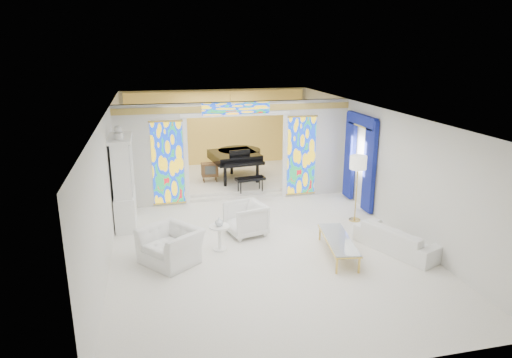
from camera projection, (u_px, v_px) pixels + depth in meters
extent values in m
plane|color=white|center=(250.00, 223.00, 12.23)|extent=(12.00, 12.00, 0.00)
cube|color=white|center=(250.00, 111.00, 11.38)|extent=(7.00, 12.00, 0.02)
cube|color=silver|center=(217.00, 129.00, 17.41)|extent=(7.00, 0.02, 3.00)
cube|color=silver|center=(345.00, 281.00, 6.20)|extent=(7.00, 0.02, 3.00)
cube|color=silver|center=(109.00, 177.00, 11.04)|extent=(0.02, 12.00, 3.00)
cube|color=silver|center=(374.00, 161.00, 12.57)|extent=(0.02, 12.00, 3.00)
cube|color=silver|center=(151.00, 156.00, 13.13)|extent=(2.00, 0.18, 3.00)
cube|color=silver|center=(315.00, 148.00, 14.22)|extent=(2.00, 0.18, 3.00)
cube|color=silver|center=(235.00, 109.00, 13.31)|extent=(3.00, 0.18, 0.40)
cube|color=white|center=(186.00, 162.00, 13.31)|extent=(0.12, 0.06, 2.60)
cube|color=white|center=(285.00, 157.00, 13.96)|extent=(0.12, 0.06, 2.60)
cube|color=white|center=(236.00, 114.00, 13.26)|extent=(3.24, 0.06, 0.12)
cube|color=tan|center=(236.00, 108.00, 13.21)|extent=(7.00, 0.05, 0.18)
cube|color=gold|center=(168.00, 163.00, 13.19)|extent=(0.90, 0.04, 2.40)
cube|color=gold|center=(301.00, 156.00, 14.07)|extent=(0.90, 0.04, 2.40)
cube|color=gold|center=(236.00, 108.00, 13.20)|extent=(2.00, 0.04, 0.34)
cube|color=white|center=(225.00, 178.00, 16.03)|extent=(6.80, 3.80, 0.18)
cube|color=#E2BA4E|center=(217.00, 130.00, 17.30)|extent=(6.70, 0.10, 2.90)
cylinder|color=gold|center=(230.00, 108.00, 15.29)|extent=(0.48, 0.48, 0.30)
cube|color=navy|center=(370.00, 166.00, 12.63)|extent=(0.12, 0.55, 2.60)
cube|color=navy|center=(350.00, 156.00, 13.85)|extent=(0.12, 0.55, 2.60)
cube|color=navy|center=(362.00, 120.00, 12.90)|extent=(0.14, 1.70, 0.30)
cube|color=gold|center=(362.00, 126.00, 12.95)|extent=(0.12, 1.50, 0.06)
cube|color=white|center=(126.00, 209.00, 11.96)|extent=(0.50, 1.40, 0.90)
cube|color=white|center=(122.00, 167.00, 11.64)|extent=(0.44, 1.30, 1.40)
cube|color=silver|center=(132.00, 166.00, 11.69)|extent=(0.01, 1.20, 1.30)
cube|color=white|center=(120.00, 138.00, 11.43)|extent=(0.56, 1.46, 0.08)
cylinder|color=white|center=(119.00, 136.00, 11.07)|extent=(0.22, 0.22, 0.16)
sphere|color=white|center=(118.00, 129.00, 11.02)|extent=(0.20, 0.20, 0.20)
imported|color=white|center=(171.00, 246.00, 9.92)|extent=(1.55, 1.58, 0.77)
imported|color=white|center=(246.00, 219.00, 11.38)|extent=(1.09, 1.07, 0.82)
imported|color=white|center=(398.00, 238.00, 10.51)|extent=(1.53, 2.20, 0.60)
cylinder|color=white|center=(219.00, 227.00, 10.47)|extent=(0.55, 0.55, 0.03)
cylinder|color=white|center=(220.00, 238.00, 10.55)|extent=(0.09, 0.09, 0.56)
cylinder|color=white|center=(220.00, 249.00, 10.63)|extent=(0.37, 0.37, 0.03)
imported|color=white|center=(219.00, 222.00, 10.44)|extent=(0.24, 0.24, 0.21)
cube|color=silver|center=(338.00, 239.00, 10.23)|extent=(0.82, 1.88, 0.04)
cube|color=gold|center=(338.00, 240.00, 10.24)|extent=(0.86, 1.91, 0.03)
cube|color=gold|center=(337.00, 266.00, 9.45)|extent=(0.05, 0.05, 0.37)
cube|color=gold|center=(359.00, 265.00, 9.48)|extent=(0.05, 0.05, 0.37)
cube|color=gold|center=(320.00, 233.00, 11.10)|extent=(0.05, 0.05, 0.37)
cube|color=gold|center=(339.00, 232.00, 11.13)|extent=(0.05, 0.05, 0.37)
cylinder|color=gold|center=(354.00, 220.00, 12.40)|extent=(0.40, 0.40, 0.03)
cylinder|color=gold|center=(356.00, 192.00, 12.17)|extent=(0.04, 0.04, 1.65)
cylinder|color=white|center=(358.00, 162.00, 11.95)|extent=(0.58, 0.58, 0.35)
cube|color=black|center=(234.00, 157.00, 15.44)|extent=(1.69, 1.78, 0.29)
cylinder|color=black|center=(239.00, 154.00, 15.86)|extent=(1.66, 1.66, 0.29)
cube|color=black|center=(243.00, 164.00, 14.63)|extent=(1.41, 0.50, 0.10)
cube|color=silver|center=(244.00, 164.00, 14.55)|extent=(1.28, 0.28, 0.03)
cube|color=black|center=(240.00, 154.00, 14.87)|extent=(0.71, 0.13, 0.25)
cube|color=black|center=(250.00, 179.00, 14.17)|extent=(0.96, 0.48, 0.08)
cylinder|color=black|center=(225.00, 177.00, 14.73)|extent=(0.12, 0.12, 0.63)
cylinder|color=black|center=(257.00, 173.00, 15.12)|extent=(0.12, 0.12, 0.63)
cylinder|color=black|center=(232.00, 165.00, 16.15)|extent=(0.12, 0.12, 0.63)
cube|color=#53391E|center=(210.00, 170.00, 15.22)|extent=(0.54, 0.37, 0.44)
cube|color=#353A37|center=(210.00, 170.00, 15.04)|extent=(0.35, 0.02, 0.28)
cone|color=#53391E|center=(204.00, 180.00, 15.14)|extent=(0.03, 0.03, 0.19)
cone|color=#53391E|center=(217.00, 179.00, 15.23)|extent=(0.03, 0.03, 0.19)
cone|color=#53391E|center=(203.00, 178.00, 15.39)|extent=(0.03, 0.03, 0.19)
cone|color=#53391E|center=(216.00, 177.00, 15.48)|extent=(0.03, 0.03, 0.19)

